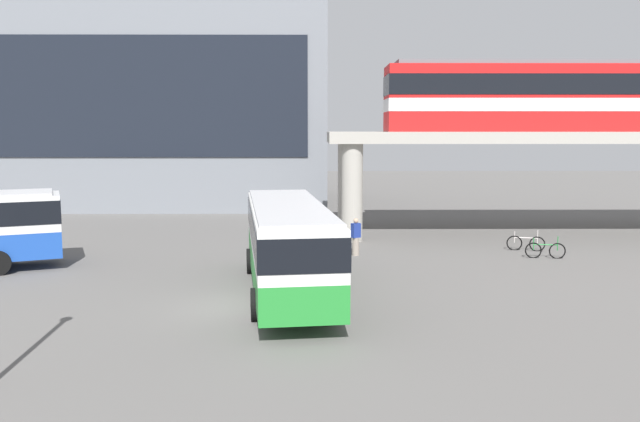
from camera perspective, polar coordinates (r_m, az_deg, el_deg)
The scene contains 8 objects.
ground_plane at distance 31.29m, azimuth -5.22°, elevation -3.48°, with size 120.00×120.00×0.00m, color #605E5B.
station_building at distance 53.41m, azimuth -14.22°, elevation 8.57°, with size 26.87×15.40×14.53m.
elevated_platform at distance 39.12m, azimuth 22.24°, elevation 5.37°, with size 28.59×7.25×5.66m.
train at distance 39.72m, azimuth 24.36°, elevation 9.23°, with size 25.07×2.96×3.84m.
bus_main at distance 22.71m, azimuth -2.86°, elevation -2.43°, with size 3.88×11.27×3.22m.
bicycle_silver at distance 32.60m, azimuth 17.69°, elevation -2.72°, with size 1.74×0.54×1.04m.
bicycle_green at distance 30.97m, azimuth 19.26°, elevation -3.29°, with size 1.78×0.31×1.04m.
pedestrian_at_kerb at distance 29.86m, azimuth 3.17°, elevation -2.39°, with size 0.48×0.43×1.73m.
Camera 1 is at (2.62, -20.64, 5.78)m, focal length 36.29 mm.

